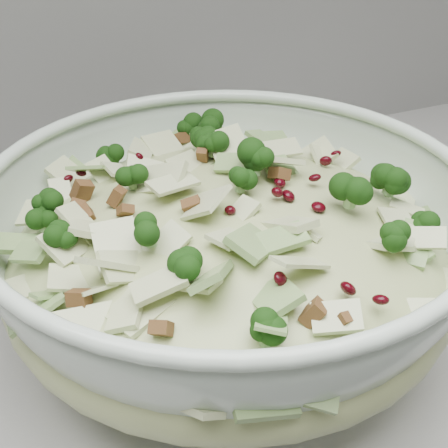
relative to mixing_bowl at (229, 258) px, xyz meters
name	(u,v)px	position (x,y,z in m)	size (l,w,h in m)	color
counter	(387,447)	(0.33, 0.10, -0.53)	(3.60, 0.60, 0.90)	#A2A29E
mixing_bowl	(229,258)	(0.00, 0.00, 0.00)	(0.52, 0.52, 0.16)	silver
salad	(229,232)	(0.00, 0.00, 0.03)	(0.50, 0.50, 0.16)	#ABBB80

